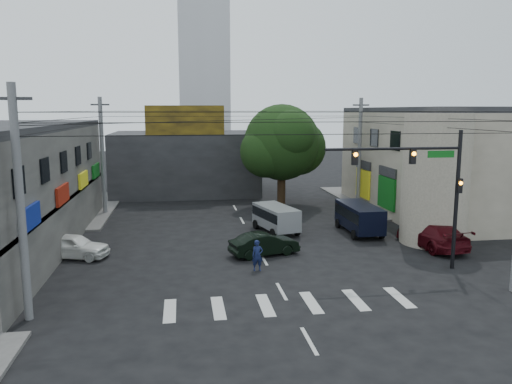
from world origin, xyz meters
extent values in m
plane|color=black|center=(0.00, 0.00, 0.00)|extent=(160.00, 160.00, 0.00)
cube|color=#514F4C|center=(-18.00, 18.00, 0.07)|extent=(16.00, 16.00, 0.15)
cube|color=#514F4C|center=(18.00, 18.00, 0.07)|extent=(16.00, 16.00, 0.15)
cube|color=gray|center=(18.00, 13.00, 4.00)|extent=(14.00, 18.00, 8.00)
cylinder|color=gray|center=(11.00, 4.00, 4.00)|extent=(4.00, 4.00, 8.00)
cube|color=#232326|center=(-4.00, 26.00, 3.00)|extent=(14.00, 10.00, 6.00)
cube|color=olive|center=(-4.00, 21.10, 7.30)|extent=(7.00, 0.30, 2.60)
cube|color=silver|center=(0.00, 70.00, 22.00)|extent=(9.00, 9.00, 44.00)
cylinder|color=black|center=(4.00, 17.00, 2.20)|extent=(0.70, 0.70, 4.40)
sphere|color=black|center=(4.00, 17.00, 5.50)|extent=(6.40, 6.40, 6.40)
cylinder|color=black|center=(9.50, -1.00, 3.60)|extent=(0.20, 0.20, 7.20)
cylinder|color=black|center=(6.00, -1.00, 6.30)|extent=(7.00, 0.14, 0.14)
cube|color=black|center=(7.00, -1.00, 5.90)|extent=(0.28, 0.22, 0.75)
cube|color=black|center=(4.00, -1.00, 5.90)|extent=(0.28, 0.22, 0.75)
sphere|color=orange|center=(7.00, -1.14, 6.05)|extent=(0.20, 0.20, 0.20)
sphere|color=orange|center=(4.00, -1.14, 6.05)|extent=(0.20, 0.20, 0.20)
cube|color=#0D5D17|center=(8.50, -1.00, 6.00)|extent=(1.40, 0.06, 0.35)
cylinder|color=#59595B|center=(-10.50, -4.50, 4.60)|extent=(0.32, 0.32, 9.20)
cylinder|color=#59595B|center=(-10.50, 16.00, 4.60)|extent=(0.32, 0.32, 9.20)
cylinder|color=#59595B|center=(10.50, 16.00, 4.60)|extent=(0.32, 0.32, 9.20)
imported|color=black|center=(0.17, 2.83, 0.65)|extent=(3.50, 4.70, 1.31)
imported|color=white|center=(-10.50, 3.91, 0.68)|extent=(3.83, 4.89, 1.36)
imported|color=#420910|center=(10.41, 2.98, 0.78)|extent=(3.34, 5.85, 1.56)
imported|color=#121A41|center=(-0.63, 0.16, 0.80)|extent=(0.64, 0.47, 1.60)
camera|label=1|loc=(-4.36, -24.30, 8.17)|focal=35.00mm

